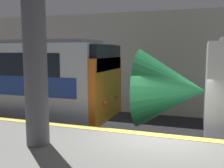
% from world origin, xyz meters
% --- Properties ---
extents(station_rear_barrier, '(50.00, 0.15, 5.23)m').
position_xyz_m(station_rear_barrier, '(0.00, 6.59, 2.61)').
color(station_rear_barrier, '#B2AD9E').
rests_on(station_rear_barrier, ground).
extents(support_pillar_near, '(0.52, 0.52, 3.64)m').
position_xyz_m(support_pillar_near, '(-2.59, -1.68, 2.94)').
color(support_pillar_near, '#56565B').
rests_on(support_pillar_near, platform).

